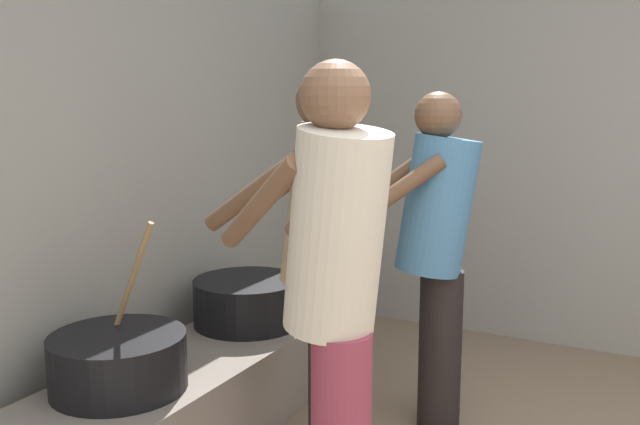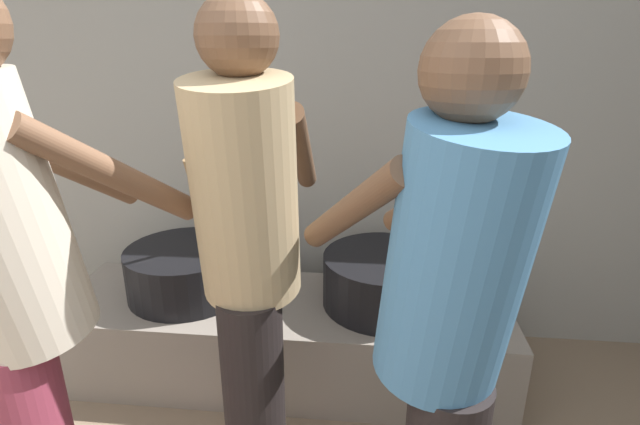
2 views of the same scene
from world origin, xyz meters
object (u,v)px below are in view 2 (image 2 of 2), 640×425
at_px(cook_in_tan_shirt, 248,248).
at_px(cook_in_blue_shirt, 448,326).
at_px(cooking_pot_main, 186,270).
at_px(cook_in_cream_shirt, 11,284).
at_px(cooking_pot_secondary, 385,280).

bearing_deg(cook_in_tan_shirt, cook_in_blue_shirt, -28.11).
bearing_deg(cook_in_tan_shirt, cooking_pot_main, 125.64).
distance_m(cooking_pot_main, cook_in_cream_shirt, 1.09).
relative_size(cooking_pot_main, cook_in_tan_shirt, 0.41).
distance_m(cook_in_cream_shirt, cook_in_blue_shirt, 1.06).
bearing_deg(cook_in_tan_shirt, cooking_pot_secondary, 57.15).
distance_m(cooking_pot_main, cook_in_tan_shirt, 0.94).
height_order(cooking_pot_secondary, cook_in_tan_shirt, cook_in_tan_shirt).
distance_m(cooking_pot_main, cooking_pot_secondary, 0.92).
xyz_separation_m(cook_in_blue_shirt, cook_in_tan_shirt, (-0.54, 0.29, 0.04)).
bearing_deg(cooking_pot_secondary, cook_in_blue_shirt, -83.69).
relative_size(cook_in_blue_shirt, cook_in_tan_shirt, 0.96).
height_order(cooking_pot_main, cooking_pot_secondary, cooking_pot_main).
height_order(cooking_pot_main, cook_in_blue_shirt, cook_in_blue_shirt).
bearing_deg(cook_in_cream_shirt, cook_in_blue_shirt, 1.05).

